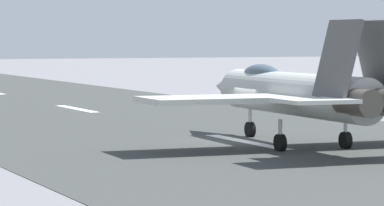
% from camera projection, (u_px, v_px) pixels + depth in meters
% --- Properties ---
extents(ground_plane, '(400.00, 400.00, 0.00)m').
position_uv_depth(ground_plane, '(239.00, 141.00, 52.27)').
color(ground_plane, slate).
extents(runway_strip, '(240.00, 26.00, 0.02)m').
position_uv_depth(runway_strip, '(239.00, 141.00, 52.25)').
color(runway_strip, '#383B39').
rests_on(runway_strip, ground).
extents(fighter_jet, '(17.29, 15.01, 5.64)m').
position_uv_depth(fighter_jet, '(294.00, 93.00, 49.49)').
color(fighter_jet, '#B3B7B4').
rests_on(fighter_jet, ground).
extents(marker_cone_far, '(0.44, 0.44, 0.55)m').
position_uv_depth(marker_cone_far, '(248.00, 102.00, 79.30)').
color(marker_cone_far, orange).
rests_on(marker_cone_far, ground).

